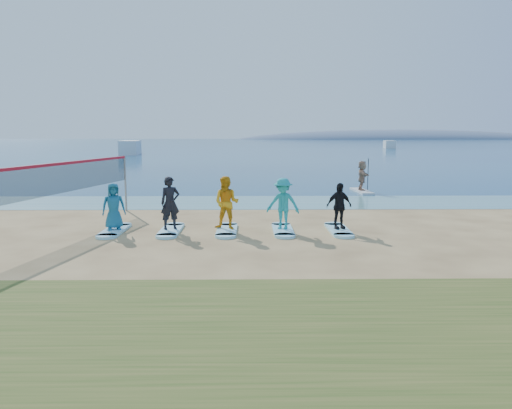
{
  "coord_description": "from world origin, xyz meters",
  "views": [
    {
      "loc": [
        -0.15,
        -14.55,
        3.46
      ],
      "look_at": [
        0.08,
        2.0,
        1.1
      ],
      "focal_mm": 35.0,
      "sensor_mm": 36.0,
      "label": 1
    }
  ],
  "objects_px": {
    "boat_offshore_b": "(389,148)",
    "surfboard_2": "(227,230)",
    "surfboard_4": "(338,230)",
    "surfboard_3": "(283,230)",
    "paddleboarder": "(362,176)",
    "surfboard_1": "(171,230)",
    "volleyball_net": "(71,177)",
    "boat_offshore_a": "(131,154)",
    "paddleboard": "(362,191)",
    "student_2": "(227,203)",
    "surfboard_0": "(115,230)",
    "student_4": "(339,206)",
    "student_0": "(114,206)",
    "student_3": "(283,204)",
    "student_1": "(170,203)"
  },
  "relations": [
    {
      "from": "boat_offshore_b",
      "to": "surfboard_2",
      "type": "xyz_separation_m",
      "value": [
        -33.76,
        -99.77,
        0.04
      ]
    },
    {
      "from": "volleyball_net",
      "to": "paddleboard",
      "type": "bearing_deg",
      "value": 40.92
    },
    {
      "from": "paddleboarder",
      "to": "surfboard_1",
      "type": "relative_size",
      "value": 0.79
    },
    {
      "from": "boat_offshore_a",
      "to": "paddleboard",
      "type": "bearing_deg",
      "value": -70.77
    },
    {
      "from": "boat_offshore_b",
      "to": "surfboard_4",
      "type": "xyz_separation_m",
      "value": [
        -29.77,
        -99.77,
        0.04
      ]
    },
    {
      "from": "paddleboard",
      "to": "student_2",
      "type": "height_order",
      "value": "student_2"
    },
    {
      "from": "paddleboarder",
      "to": "student_2",
      "type": "relative_size",
      "value": 0.93
    },
    {
      "from": "surfboard_0",
      "to": "surfboard_4",
      "type": "relative_size",
      "value": 1.0
    },
    {
      "from": "paddleboard",
      "to": "surfboard_2",
      "type": "distance_m",
      "value": 14.07
    },
    {
      "from": "surfboard_0",
      "to": "student_0",
      "type": "height_order",
      "value": "student_0"
    },
    {
      "from": "surfboard_0",
      "to": "student_4",
      "type": "relative_size",
      "value": 1.34
    },
    {
      "from": "student_2",
      "to": "surfboard_3",
      "type": "distance_m",
      "value": 2.23
    },
    {
      "from": "paddleboarder",
      "to": "boat_offshore_b",
      "type": "bearing_deg",
      "value": -15.63
    },
    {
      "from": "paddleboarder",
      "to": "boat_offshore_a",
      "type": "bearing_deg",
      "value": 26.87
    },
    {
      "from": "boat_offshore_a",
      "to": "student_1",
      "type": "bearing_deg",
      "value": -82.27
    },
    {
      "from": "paddleboarder",
      "to": "surfboard_2",
      "type": "distance_m",
      "value": 14.1
    },
    {
      "from": "student_0",
      "to": "surfboard_1",
      "type": "distance_m",
      "value": 2.18
    },
    {
      "from": "paddleboard",
      "to": "paddleboarder",
      "type": "relative_size",
      "value": 1.72
    },
    {
      "from": "boat_offshore_a",
      "to": "student_0",
      "type": "height_order",
      "value": "student_0"
    },
    {
      "from": "paddleboard",
      "to": "surfboard_3",
      "type": "xyz_separation_m",
      "value": [
        -5.5,
        -11.9,
        -0.01
      ]
    },
    {
      "from": "volleyball_net",
      "to": "surfboard_4",
      "type": "bearing_deg",
      "value": -3.05
    },
    {
      "from": "paddleboard",
      "to": "student_2",
      "type": "distance_m",
      "value": 14.1
    },
    {
      "from": "surfboard_0",
      "to": "surfboard_4",
      "type": "xyz_separation_m",
      "value": [
        7.99,
        0.0,
        0.0
      ]
    },
    {
      "from": "surfboard_4",
      "to": "surfboard_3",
      "type": "bearing_deg",
      "value": 180.0
    },
    {
      "from": "boat_offshore_a",
      "to": "student_3",
      "type": "distance_m",
      "value": 69.99
    },
    {
      "from": "boat_offshore_b",
      "to": "surfboard_4",
      "type": "height_order",
      "value": "boat_offshore_b"
    },
    {
      "from": "volleyball_net",
      "to": "surfboard_3",
      "type": "height_order",
      "value": "volleyball_net"
    },
    {
      "from": "boat_offshore_b",
      "to": "student_0",
      "type": "height_order",
      "value": "student_0"
    },
    {
      "from": "surfboard_0",
      "to": "student_4",
      "type": "distance_m",
      "value": 8.04
    },
    {
      "from": "paddleboard",
      "to": "student_3",
      "type": "xyz_separation_m",
      "value": [
        -5.5,
        -11.9,
        0.94
      ]
    },
    {
      "from": "student_2",
      "to": "surfboard_3",
      "type": "height_order",
      "value": "student_2"
    },
    {
      "from": "volleyball_net",
      "to": "student_1",
      "type": "relative_size",
      "value": 4.77
    },
    {
      "from": "student_0",
      "to": "surfboard_3",
      "type": "distance_m",
      "value": 6.05
    },
    {
      "from": "student_3",
      "to": "student_4",
      "type": "distance_m",
      "value": 2.0
    },
    {
      "from": "student_0",
      "to": "boat_offshore_a",
      "type": "bearing_deg",
      "value": 82.62
    },
    {
      "from": "student_0",
      "to": "student_3",
      "type": "distance_m",
      "value": 5.99
    },
    {
      "from": "boat_offshore_b",
      "to": "student_2",
      "type": "height_order",
      "value": "student_2"
    },
    {
      "from": "paddleboard",
      "to": "surfboard_4",
      "type": "bearing_deg",
      "value": -109.0
    },
    {
      "from": "surfboard_1",
      "to": "surfboard_2",
      "type": "xyz_separation_m",
      "value": [
        2.0,
        0.0,
        0.0
      ]
    },
    {
      "from": "student_1",
      "to": "student_4",
      "type": "height_order",
      "value": "student_1"
    },
    {
      "from": "student_0",
      "to": "volleyball_net",
      "type": "bearing_deg",
      "value": 142.53
    },
    {
      "from": "surfboard_2",
      "to": "paddleboarder",
      "type": "bearing_deg",
      "value": 57.79
    },
    {
      "from": "surfboard_2",
      "to": "volleyball_net",
      "type": "bearing_deg",
      "value": 174.8
    },
    {
      "from": "student_4",
      "to": "boat_offshore_b",
      "type": "bearing_deg",
      "value": 56.6
    },
    {
      "from": "paddleboarder",
      "to": "surfboard_2",
      "type": "bearing_deg",
      "value": 148.79
    },
    {
      "from": "student_3",
      "to": "surfboard_4",
      "type": "bearing_deg",
      "value": 16.35
    },
    {
      "from": "paddleboarder",
      "to": "surfboard_3",
      "type": "height_order",
      "value": "paddleboarder"
    },
    {
      "from": "student_2",
      "to": "student_1",
      "type": "bearing_deg",
      "value": -165.63
    },
    {
      "from": "boat_offshore_a",
      "to": "surfboard_4",
      "type": "xyz_separation_m",
      "value": [
        23.08,
        -66.73,
        0.04
      ]
    },
    {
      "from": "student_4",
      "to": "student_2",
      "type": "bearing_deg",
      "value": 163.21
    }
  ]
}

